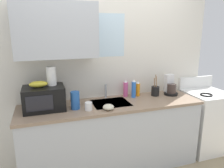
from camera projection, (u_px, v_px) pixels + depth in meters
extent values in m
cube|color=silver|center=(104.00, 71.00, 2.94)|extent=(3.05, 0.10, 2.50)
cube|color=#B2B7BC|center=(56.00, 30.00, 2.43)|extent=(0.92, 0.32, 0.62)
cube|color=silver|center=(104.00, 35.00, 2.78)|extent=(0.56, 0.02, 0.55)
cube|color=#B2B7BC|center=(112.00, 137.00, 2.82)|extent=(2.25, 0.60, 0.86)
cube|color=#8C725B|center=(112.00, 105.00, 2.71)|extent=(2.28, 0.63, 0.03)
cube|color=#9EA0A5|center=(111.00, 108.00, 2.74)|extent=(0.46, 0.38, 0.14)
cylinder|color=#B2B5BA|center=(106.00, 91.00, 2.90)|extent=(0.03, 0.03, 0.19)
cube|color=white|center=(205.00, 121.00, 3.27)|extent=(0.60, 0.60, 0.90)
torus|color=black|center=(206.00, 95.00, 3.03)|extent=(0.17, 0.17, 0.02)
cube|color=white|center=(196.00, 82.00, 3.39)|extent=(0.60, 0.04, 0.18)
cube|color=black|center=(44.00, 98.00, 2.47)|extent=(0.46, 0.34, 0.27)
cube|color=black|center=(40.00, 103.00, 2.30)|extent=(0.28, 0.01, 0.17)
ellipsoid|color=gold|center=(38.00, 84.00, 2.42)|extent=(0.20, 0.11, 0.07)
cylinder|color=white|center=(51.00, 76.00, 2.49)|extent=(0.11, 0.11, 0.22)
cylinder|color=black|center=(171.00, 94.00, 3.05)|extent=(0.19, 0.19, 0.03)
cylinder|color=#3F332D|center=(172.00, 88.00, 3.02)|extent=(0.12, 0.12, 0.13)
cube|color=silver|center=(169.00, 83.00, 3.08)|extent=(0.11, 0.09, 0.26)
cylinder|color=#E55999|center=(126.00, 89.00, 2.97)|extent=(0.06, 0.06, 0.20)
cone|color=white|center=(126.00, 81.00, 2.94)|extent=(0.05, 0.05, 0.04)
cylinder|color=blue|center=(134.00, 90.00, 2.92)|extent=(0.06, 0.06, 0.22)
cone|color=white|center=(134.00, 81.00, 2.89)|extent=(0.04, 0.04, 0.04)
cylinder|color=orange|center=(138.00, 90.00, 2.99)|extent=(0.06, 0.06, 0.18)
cone|color=white|center=(138.00, 82.00, 2.96)|extent=(0.05, 0.05, 0.04)
cylinder|color=#2659A5|center=(75.00, 100.00, 2.49)|extent=(0.10, 0.10, 0.21)
cylinder|color=white|center=(89.00, 106.00, 2.47)|extent=(0.08, 0.08, 0.09)
cylinder|color=black|center=(155.00, 91.00, 3.01)|extent=(0.11, 0.11, 0.13)
cylinder|color=olive|center=(155.00, 85.00, 2.98)|extent=(0.02, 0.03, 0.22)
cylinder|color=olive|center=(156.00, 84.00, 3.00)|extent=(0.03, 0.04, 0.26)
cylinder|color=olive|center=(156.00, 85.00, 2.97)|extent=(0.01, 0.03, 0.24)
ellipsoid|color=beige|center=(108.00, 107.00, 2.48)|extent=(0.13, 0.13, 0.06)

